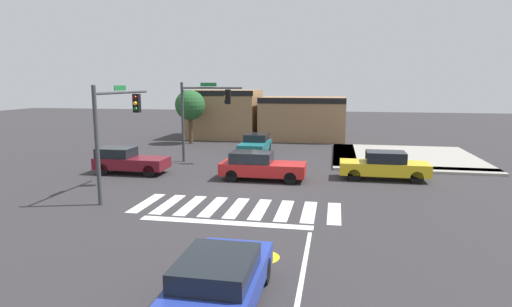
% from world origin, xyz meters
% --- Properties ---
extents(ground_plane, '(120.00, 120.00, 0.00)m').
position_xyz_m(ground_plane, '(0.00, 0.00, 0.00)').
color(ground_plane, '#302D30').
extents(crosswalk_near, '(8.83, 3.06, 0.01)m').
position_xyz_m(crosswalk_near, '(-0.00, -4.50, 0.00)').
color(crosswalk_near, silver).
rests_on(crosswalk_near, ground_plane).
extents(lane_markings, '(6.80, 20.25, 0.01)m').
position_xyz_m(lane_markings, '(1.11, -12.02, 0.00)').
color(lane_markings, white).
rests_on(lane_markings, ground_plane).
extents(bike_detector_marking, '(1.09, 1.09, 0.01)m').
position_xyz_m(bike_detector_marking, '(1.98, -9.47, 0.00)').
color(bike_detector_marking, yellow).
rests_on(bike_detector_marking, ground_plane).
extents(curb_corner_northeast, '(10.00, 10.60, 0.15)m').
position_xyz_m(curb_corner_northeast, '(8.49, 9.42, 0.07)').
color(curb_corner_northeast, '#9E998E').
rests_on(curb_corner_northeast, ground_plane).
extents(storefront_row, '(14.96, 5.88, 4.64)m').
position_xyz_m(storefront_row, '(-3.01, 18.73, 2.19)').
color(storefront_row, '#93704C').
rests_on(storefront_row, ground_plane).
extents(traffic_signal_northwest, '(4.19, 0.32, 5.36)m').
position_xyz_m(traffic_signal_northwest, '(-4.60, 5.52, 3.71)').
color(traffic_signal_northwest, '#383A3D').
rests_on(traffic_signal_northwest, ground_plane).
extents(traffic_signal_southwest, '(0.32, 5.14, 5.23)m').
position_xyz_m(traffic_signal_southwest, '(-6.02, -3.29, 3.66)').
color(traffic_signal_southwest, '#383A3D').
rests_on(traffic_signal_southwest, ground_plane).
extents(car_teal, '(1.91, 4.15, 1.49)m').
position_xyz_m(car_teal, '(-1.81, 9.42, 0.77)').
color(car_teal, '#196B70').
rests_on(car_teal, ground_plane).
extents(car_red, '(4.68, 1.83, 1.56)m').
position_xyz_m(car_red, '(0.06, 1.00, 0.78)').
color(car_red, red).
rests_on(car_red, ground_plane).
extents(car_maroon, '(4.21, 1.79, 1.52)m').
position_xyz_m(car_maroon, '(-7.95, 1.25, 0.78)').
color(car_maroon, maroon).
rests_on(car_maroon, ground_plane).
extents(car_blue, '(1.92, 4.62, 1.36)m').
position_xyz_m(car_blue, '(1.48, -12.74, 0.71)').
color(car_blue, '#23389E').
rests_on(car_blue, ground_plane).
extents(car_yellow, '(4.80, 1.70, 1.58)m').
position_xyz_m(car_yellow, '(6.81, 2.34, 0.78)').
color(car_yellow, gold).
rests_on(car_yellow, ground_plane).
extents(roadside_tree, '(2.63, 2.63, 4.72)m').
position_xyz_m(roadside_tree, '(-8.50, 14.00, 3.36)').
color(roadside_tree, '#4C3823').
rests_on(roadside_tree, ground_plane).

